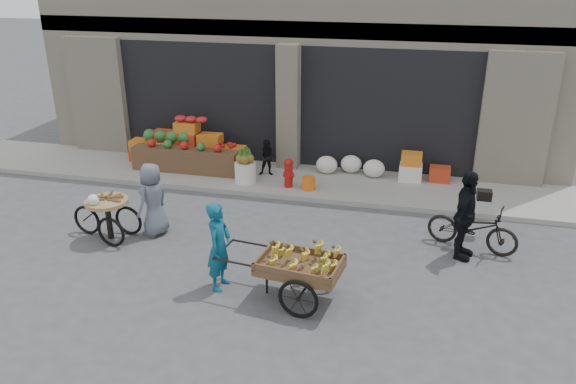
% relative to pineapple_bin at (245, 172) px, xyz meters
% --- Properties ---
extents(ground, '(80.00, 80.00, 0.00)m').
position_rel_pineapple_bin_xyz_m(ground, '(0.75, -3.60, -0.37)').
color(ground, '#424244').
rests_on(ground, ground).
extents(sidewalk, '(18.00, 2.20, 0.12)m').
position_rel_pineapple_bin_xyz_m(sidewalk, '(0.75, 0.50, -0.31)').
color(sidewalk, gray).
rests_on(sidewalk, ground).
extents(building, '(14.00, 6.45, 7.00)m').
position_rel_pineapple_bin_xyz_m(building, '(0.75, 4.43, 3.00)').
color(building, beige).
rests_on(building, ground).
extents(fruit_display, '(3.10, 1.12, 1.24)m').
position_rel_pineapple_bin_xyz_m(fruit_display, '(-1.73, 0.78, 0.30)').
color(fruit_display, '#B93519').
rests_on(fruit_display, sidewalk).
extents(pineapple_bin, '(0.52, 0.52, 0.50)m').
position_rel_pineapple_bin_xyz_m(pineapple_bin, '(0.00, 0.00, 0.00)').
color(pineapple_bin, silver).
rests_on(pineapple_bin, sidewalk).
extents(fire_hydrant, '(0.22, 0.22, 0.71)m').
position_rel_pineapple_bin_xyz_m(fire_hydrant, '(1.10, -0.05, 0.13)').
color(fire_hydrant, '#A5140F').
rests_on(fire_hydrant, sidewalk).
extents(orange_bucket, '(0.32, 0.32, 0.30)m').
position_rel_pineapple_bin_xyz_m(orange_bucket, '(1.60, -0.10, -0.10)').
color(orange_bucket, orange).
rests_on(orange_bucket, sidewalk).
extents(right_bay_goods, '(3.35, 0.60, 0.70)m').
position_rel_pineapple_bin_xyz_m(right_bay_goods, '(3.36, 1.10, 0.04)').
color(right_bay_goods, silver).
rests_on(right_bay_goods, sidewalk).
extents(seated_person, '(0.51, 0.43, 0.93)m').
position_rel_pineapple_bin_xyz_m(seated_person, '(0.40, 0.60, 0.21)').
color(seated_person, black).
rests_on(seated_person, sidewalk).
extents(banana_cart, '(2.34, 1.18, 0.94)m').
position_rel_pineapple_bin_xyz_m(banana_cart, '(2.33, -4.57, 0.31)').
color(banana_cart, brown).
rests_on(banana_cart, ground).
extents(vendor_woman, '(0.42, 0.59, 1.56)m').
position_rel_pineapple_bin_xyz_m(vendor_woman, '(0.99, -4.49, 0.41)').
color(vendor_woman, '#0D506A').
rests_on(vendor_woman, ground).
extents(tricycle_cart, '(1.45, 0.94, 0.95)m').
position_rel_pineapple_bin_xyz_m(tricycle_cart, '(-1.79, -3.30, 0.20)').
color(tricycle_cart, '#9E7F51').
rests_on(tricycle_cart, ground).
extents(vendor_grey, '(0.67, 0.84, 1.51)m').
position_rel_pineapple_bin_xyz_m(vendor_grey, '(-1.00, -2.90, 0.38)').
color(vendor_grey, slate).
rests_on(vendor_grey, ground).
extents(bicycle, '(1.81, 1.07, 0.90)m').
position_rel_pineapple_bin_xyz_m(bicycle, '(5.20, -2.05, 0.08)').
color(bicycle, black).
rests_on(bicycle, ground).
extents(cyclist, '(0.69, 1.08, 1.71)m').
position_rel_pineapple_bin_xyz_m(cyclist, '(5.00, -2.45, 0.49)').
color(cyclist, black).
rests_on(cyclist, ground).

